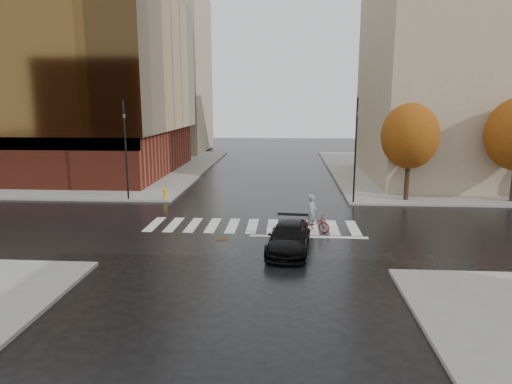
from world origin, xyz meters
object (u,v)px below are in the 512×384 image
cyclist (313,219)px  traffic_light_nw (125,144)px  traffic_light_ne (356,144)px  fire_hydrant (165,193)px  sedan (289,238)px

cyclist → traffic_light_nw: 14.32m
traffic_light_nw → traffic_light_ne: 15.30m
traffic_light_ne → fire_hydrant: 13.25m
sedan → fire_hydrant: size_ratio=5.94×
traffic_light_nw → fire_hydrant: size_ratio=8.86×
sedan → fire_hydrant: sedan is taller
sedan → traffic_light_nw: (-10.99, 9.92, 3.24)m
cyclist → sedan: bearing=-178.7°
sedan → cyclist: bearing=74.2°
traffic_light_ne → fire_hydrant: (-12.80, 0.20, -3.43)m
fire_hydrant → cyclist: bearing=-35.1°
traffic_light_nw → traffic_light_ne: traffic_light_ne is taller
traffic_light_nw → traffic_light_ne: bearing=104.4°
cyclist → traffic_light_nw: traffic_light_nw is taller
sedan → traffic_light_nw: size_ratio=0.67×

